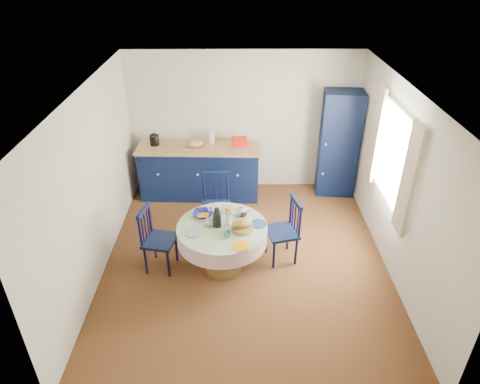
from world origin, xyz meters
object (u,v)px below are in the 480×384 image
Objects in this scene: pantry_cabinet at (339,144)px; chair_far at (216,205)px; kitchen_counter at (200,170)px; mug_a at (210,222)px; cobalt_bowl at (203,214)px; mug_b at (227,235)px; dining_table at (223,234)px; chair_left at (157,239)px; chair_right at (285,230)px; mug_c at (243,213)px; mug_d at (211,210)px.

pantry_cabinet reaches higher than chair_far.
mug_a is at bearing -79.92° from kitchen_counter.
pantry_cabinet reaches higher than cobalt_bowl.
mug_b is at bearing -75.15° from kitchen_counter.
pantry_cabinet is 2.95m from dining_table.
chair_left reaches higher than mug_b.
dining_table is (0.47, -2.07, 0.13)m from kitchen_counter.
chair_left is 0.80m from mug_a.
pantry_cabinet is 15.94× the size of mug_a.
dining_table is 1.26× the size of chair_left.
chair_right is at bearing 31.48° from mug_b.
dining_table is at bearing -138.54° from mug_c.
cobalt_bowl is at bearing -82.10° from kitchen_counter.
mug_b is at bearing -75.25° from dining_table.
kitchen_counter is 7.94× the size of cobalt_bowl.
pantry_cabinet is 1.55× the size of dining_table.
chair_left is 0.72m from cobalt_bowl.
dining_table is at bearing 104.75° from mug_b.
chair_right reaches higher than cobalt_bowl.
dining_table is 1.21× the size of chair_far.
mug_b is at bearing -122.56° from pantry_cabinet.
dining_table reaches higher than mug_b.
chair_left reaches higher than mug_c.
pantry_cabinet is at bearing 28.52° from chair_far.
dining_table is (-1.97, -2.17, -0.33)m from pantry_cabinet.
mug_a is at bearing -129.32° from pantry_cabinet.
chair_right is at bearing -5.06° from mug_d.
pantry_cabinet is 19.76× the size of mug_b.
kitchen_counter is at bearing 102.88° from mug_b.
mug_d is (-0.04, -0.56, 0.27)m from chair_far.
mug_a is (-0.04, -0.87, 0.27)m from chair_far.
mug_a is at bearing -64.77° from cobalt_bowl.
kitchen_counter is 2.13m from dining_table.
dining_table is 4.49× the size of cobalt_bowl.
chair_far is at bearing 98.28° from dining_table.
dining_table is 0.24m from mug_a.
chair_left is at bearing 162.46° from mug_b.
mug_b reaches higher than cobalt_bowl.
kitchen_counter is 2.26m from chair_right.
pantry_cabinet is at bearing -42.58° from chair_left.
chair_far is (-0.13, 0.90, -0.11)m from dining_table.
dining_table is at bearing -126.54° from pantry_cabinet.
kitchen_counter is at bearing -1.28° from chair_left.
mug_d is at bearing 112.13° from mug_b.
chair_far reaches higher than mug_c.
dining_table is at bearing -84.43° from chair_far.
chair_far is at bearing -137.17° from chair_right.
chair_right is at bearing 0.53° from mug_c.
mug_b is at bearing -96.30° from chair_left.
kitchen_counter is 2.06m from chair_left.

